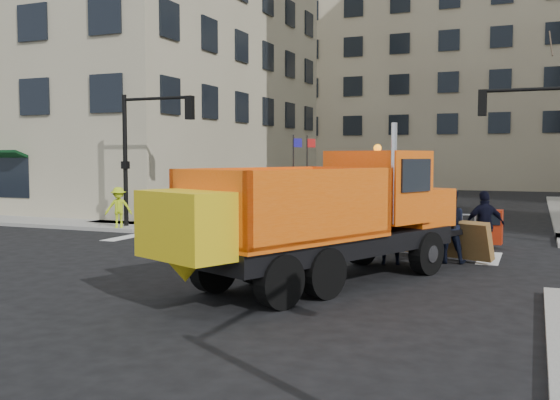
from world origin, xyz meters
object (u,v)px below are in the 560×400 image
at_px(cop_b, 448,226).
at_px(newspaper_box, 495,227).
at_px(cop_c, 485,225).
at_px(worker, 119,207).
at_px(cop_a, 390,227).
at_px(plow_truck, 321,213).

height_order(cop_b, newspaper_box, cop_b).
distance_m(cop_c, worker, 13.87).
bearing_deg(cop_a, cop_b, -168.01).
bearing_deg(newspaper_box, plow_truck, -111.63).
bearing_deg(cop_b, newspaper_box, -117.24).
distance_m(worker, newspaper_box, 13.98).
bearing_deg(cop_c, cop_b, 25.83).
height_order(cop_a, cop_c, cop_a).
xyz_separation_m(cop_b, worker, (-12.92, 2.52, -0.09)).
bearing_deg(plow_truck, cop_a, 8.33).
distance_m(cop_a, worker, 11.98).
xyz_separation_m(cop_b, cop_c, (0.88, 1.08, -0.05)).
xyz_separation_m(worker, newspaper_box, (13.96, 0.73, -0.25)).
height_order(cop_a, worker, cop_a).
bearing_deg(worker, newspaper_box, -25.61).
xyz_separation_m(cop_b, newspaper_box, (1.04, 3.25, -0.33)).
xyz_separation_m(cop_a, cop_b, (1.43, 0.86, 0.01)).
bearing_deg(cop_c, newspaper_box, -119.54).
height_order(plow_truck, worker, plow_truck).
distance_m(cop_a, newspaper_box, 4.81).
height_order(worker, newspaper_box, worker).
height_order(cop_c, worker, cop_c).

